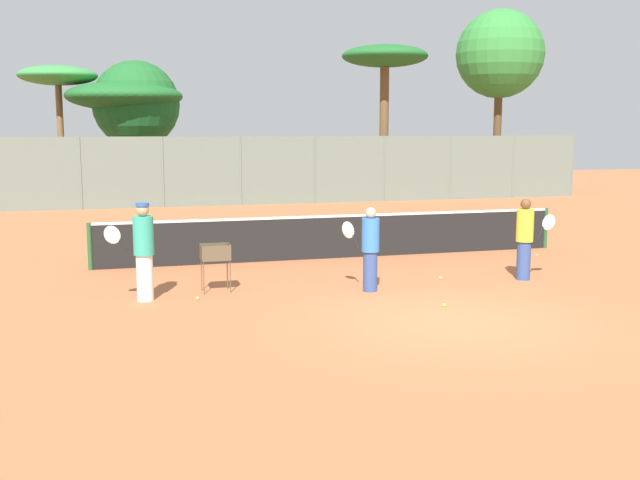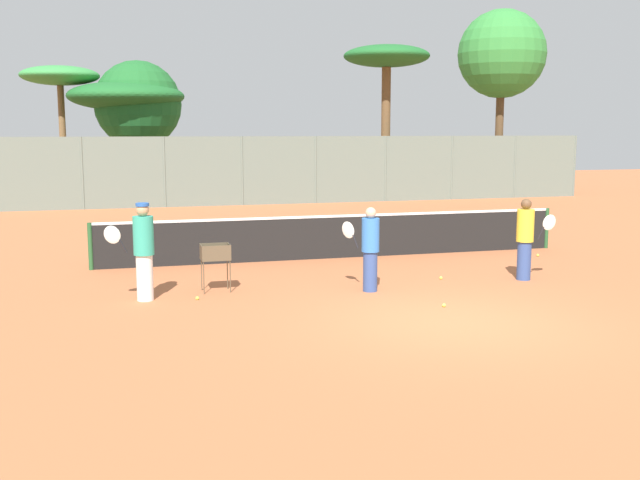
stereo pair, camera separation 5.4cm
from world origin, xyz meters
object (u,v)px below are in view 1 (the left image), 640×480
object	(u,v)px
tennis_net	(337,236)
player_white_outfit	(143,250)
player_red_cap	(370,248)
ball_cart	(215,256)
player_yellow_shirt	(525,238)

from	to	relation	value
tennis_net	player_white_outfit	bearing A→B (deg)	-144.32
tennis_net	player_red_cap	distance (m)	3.85
tennis_net	player_red_cap	world-z (taller)	player_red_cap
tennis_net	ball_cart	world-z (taller)	tennis_net
tennis_net	ball_cart	size ratio (longest dim) A/B	12.58
player_white_outfit	tennis_net	bearing A→B (deg)	-148.24
tennis_net	player_white_outfit	distance (m)	5.91
player_red_cap	ball_cart	xyz separation A→B (m)	(-2.90, 0.78, -0.15)
player_red_cap	player_white_outfit	bearing A→B (deg)	47.51
tennis_net	player_yellow_shirt	size ratio (longest dim) A/B	6.86
player_yellow_shirt	ball_cart	bearing A→B (deg)	179.45
player_white_outfit	player_yellow_shirt	xyz separation A→B (m)	(7.78, -0.19, -0.06)
tennis_net	player_yellow_shirt	world-z (taller)	player_yellow_shirt
player_white_outfit	ball_cart	size ratio (longest dim) A/B	1.94
player_red_cap	ball_cart	size ratio (longest dim) A/B	1.77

